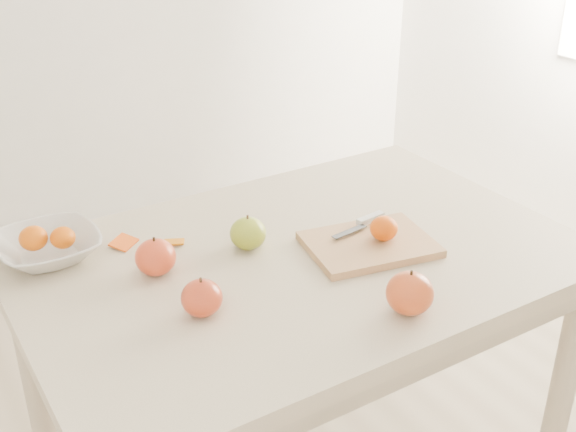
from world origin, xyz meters
TOP-DOWN VIEW (x-y plane):
  - table at (0.00, 0.00)m, footprint 1.20×0.80m
  - cutting_board at (0.14, -0.06)m, footprint 0.30×0.25m
  - board_tangerine at (0.17, -0.07)m, footprint 0.06×0.06m
  - fruit_bowl at (-0.47, 0.27)m, footprint 0.22×0.22m
  - bowl_tangerine_near at (-0.50, 0.28)m, footprint 0.06×0.06m
  - bowl_tangerine_far at (-0.44, 0.25)m, footprint 0.05×0.05m
  - orange_peel_a at (-0.31, 0.24)m, footprint 0.07×0.07m
  - orange_peel_b at (-0.22, 0.19)m, footprint 0.06×0.05m
  - paring_knife at (0.19, 0.01)m, footprint 0.17×0.05m
  - apple_green at (-0.08, 0.08)m, footprint 0.08×0.08m
  - apple_red_c at (0.05, -0.30)m, footprint 0.09×0.09m
  - apple_red_a at (-0.30, 0.09)m, footprint 0.09×0.09m
  - apple_red_b at (-0.28, -0.10)m, footprint 0.08×0.08m

SIDE VIEW (x-z plane):
  - table at x=0.00m, z-range 0.28..1.03m
  - orange_peel_a at x=-0.31m, z-range 0.75..0.76m
  - orange_peel_b at x=-0.22m, z-range 0.75..0.76m
  - cutting_board at x=0.14m, z-range 0.75..0.77m
  - paring_knife at x=0.19m, z-range 0.77..0.78m
  - fruit_bowl at x=-0.47m, z-range 0.75..0.80m
  - apple_red_b at x=-0.28m, z-range 0.75..0.82m
  - apple_green at x=-0.08m, z-range 0.75..0.82m
  - apple_red_a at x=-0.30m, z-range 0.75..0.83m
  - apple_red_c at x=0.05m, z-range 0.75..0.83m
  - board_tangerine at x=0.17m, z-range 0.77..0.82m
  - bowl_tangerine_far at x=-0.44m, z-range 0.78..0.82m
  - bowl_tangerine_near at x=-0.50m, z-range 0.78..0.83m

